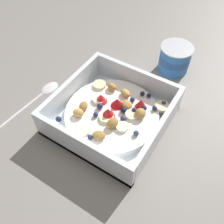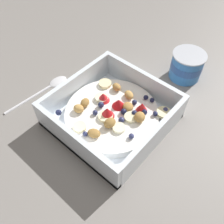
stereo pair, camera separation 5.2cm
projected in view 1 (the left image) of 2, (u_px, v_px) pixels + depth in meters
The scene contains 4 objects.
ground_plane at pixel (115, 116), 0.55m from camera, with size 2.40×2.40×0.00m, color gray.
fruit_bowl at pixel (112, 114), 0.52m from camera, with size 0.22×0.22×0.07m.
spoon at pixel (41, 93), 0.59m from camera, with size 0.04×0.17×0.01m.
yogurt_cup at pixel (175, 58), 0.62m from camera, with size 0.08×0.08×0.07m.
Camera 1 is at (0.17, -0.29, 0.43)m, focal length 39.40 mm.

